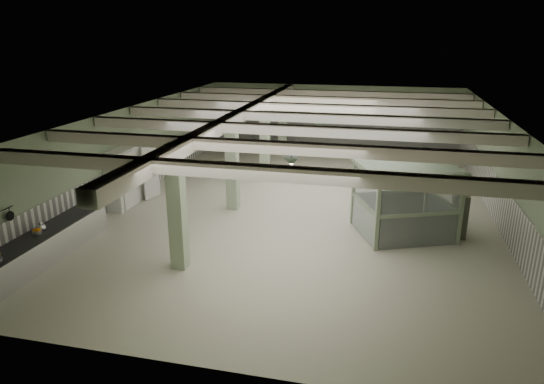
% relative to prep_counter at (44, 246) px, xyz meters
% --- Properties ---
extents(floor, '(20.00, 20.00, 0.00)m').
position_rel_prep_counter_xyz_m(floor, '(6.54, 6.54, -0.46)').
color(floor, beige).
rests_on(floor, ground).
extents(ceiling, '(14.00, 20.00, 0.02)m').
position_rel_prep_counter_xyz_m(ceiling, '(6.54, 6.54, 3.14)').
color(ceiling, beige).
rests_on(ceiling, wall_back).
extents(wall_back, '(14.00, 0.02, 3.60)m').
position_rel_prep_counter_xyz_m(wall_back, '(6.54, 16.54, 1.34)').
color(wall_back, '#98AA88').
rests_on(wall_back, floor).
extents(wall_front, '(14.00, 0.02, 3.60)m').
position_rel_prep_counter_xyz_m(wall_front, '(6.54, -3.46, 1.34)').
color(wall_front, '#98AA88').
rests_on(wall_front, floor).
extents(wall_left, '(0.02, 20.00, 3.60)m').
position_rel_prep_counter_xyz_m(wall_left, '(-0.46, 6.54, 1.34)').
color(wall_left, '#98AA88').
rests_on(wall_left, floor).
extents(wall_right, '(0.02, 20.00, 3.60)m').
position_rel_prep_counter_xyz_m(wall_right, '(13.54, 6.54, 1.34)').
color(wall_right, '#98AA88').
rests_on(wall_right, floor).
extents(wainscot_left, '(0.05, 19.90, 1.50)m').
position_rel_prep_counter_xyz_m(wainscot_left, '(-0.44, 6.54, 0.29)').
color(wainscot_left, white).
rests_on(wainscot_left, floor).
extents(wainscot_right, '(0.05, 19.90, 1.50)m').
position_rel_prep_counter_xyz_m(wainscot_right, '(13.51, 6.54, 0.29)').
color(wainscot_right, white).
rests_on(wainscot_right, floor).
extents(wainscot_back, '(13.90, 0.05, 1.50)m').
position_rel_prep_counter_xyz_m(wainscot_back, '(6.54, 16.51, 0.29)').
color(wainscot_back, white).
rests_on(wainscot_back, floor).
extents(girder, '(0.45, 19.90, 0.40)m').
position_rel_prep_counter_xyz_m(girder, '(4.04, 6.54, 2.92)').
color(girder, white).
rests_on(girder, ceiling).
extents(beam_a, '(13.90, 0.35, 0.32)m').
position_rel_prep_counter_xyz_m(beam_a, '(6.54, -0.96, 2.96)').
color(beam_a, white).
rests_on(beam_a, ceiling).
extents(beam_b, '(13.90, 0.35, 0.32)m').
position_rel_prep_counter_xyz_m(beam_b, '(6.54, 1.54, 2.96)').
color(beam_b, white).
rests_on(beam_b, ceiling).
extents(beam_c, '(13.90, 0.35, 0.32)m').
position_rel_prep_counter_xyz_m(beam_c, '(6.54, 4.04, 2.96)').
color(beam_c, white).
rests_on(beam_c, ceiling).
extents(beam_d, '(13.90, 0.35, 0.32)m').
position_rel_prep_counter_xyz_m(beam_d, '(6.54, 6.54, 2.96)').
color(beam_d, white).
rests_on(beam_d, ceiling).
extents(beam_e, '(13.90, 0.35, 0.32)m').
position_rel_prep_counter_xyz_m(beam_e, '(6.54, 9.04, 2.96)').
color(beam_e, white).
rests_on(beam_e, ceiling).
extents(beam_f, '(13.90, 0.35, 0.32)m').
position_rel_prep_counter_xyz_m(beam_f, '(6.54, 11.54, 2.96)').
color(beam_f, white).
rests_on(beam_f, ceiling).
extents(beam_g, '(13.90, 0.35, 0.32)m').
position_rel_prep_counter_xyz_m(beam_g, '(6.54, 14.04, 2.96)').
color(beam_g, white).
rests_on(beam_g, ceiling).
extents(column_a, '(0.42, 0.42, 3.60)m').
position_rel_prep_counter_xyz_m(column_a, '(4.04, 0.54, 1.34)').
color(column_a, '#A6BB96').
rests_on(column_a, floor).
extents(column_b, '(0.42, 0.42, 3.60)m').
position_rel_prep_counter_xyz_m(column_b, '(4.04, 5.54, 1.34)').
color(column_b, '#A6BB96').
rests_on(column_b, floor).
extents(column_c, '(0.42, 0.42, 3.60)m').
position_rel_prep_counter_xyz_m(column_c, '(4.04, 10.54, 1.34)').
color(column_c, '#A6BB96').
rests_on(column_c, floor).
extents(column_d, '(0.42, 0.42, 3.60)m').
position_rel_prep_counter_xyz_m(column_d, '(4.04, 14.54, 1.34)').
color(column_d, '#A6BB96').
rests_on(column_d, floor).
extents(pendant_front, '(0.44, 0.44, 0.22)m').
position_rel_prep_counter_xyz_m(pendant_front, '(7.04, 1.54, 2.59)').
color(pendant_front, '#314232').
rests_on(pendant_front, ceiling).
extents(pendant_mid, '(0.44, 0.44, 0.22)m').
position_rel_prep_counter_xyz_m(pendant_mid, '(7.04, 7.04, 2.59)').
color(pendant_mid, '#314232').
rests_on(pendant_mid, ceiling).
extents(pendant_back, '(0.44, 0.44, 0.22)m').
position_rel_prep_counter_xyz_m(pendant_back, '(7.04, 12.04, 2.59)').
color(pendant_back, '#314232').
rests_on(pendant_back, ceiling).
extents(prep_counter, '(0.92, 5.29, 0.91)m').
position_rel_prep_counter_xyz_m(prep_counter, '(0.00, 0.00, 0.00)').
color(prep_counter, silver).
rests_on(prep_counter, floor).
extents(pitcher_near, '(0.29, 0.31, 0.32)m').
position_rel_prep_counter_xyz_m(pitcher_near, '(-0.02, 0.04, 0.60)').
color(pitcher_near, silver).
rests_on(pitcher_near, prep_counter).
extents(pitcher_far, '(0.23, 0.24, 0.24)m').
position_rel_prep_counter_xyz_m(pitcher_far, '(0.03, 0.07, 0.56)').
color(pitcher_far, silver).
rests_on(pitcher_far, prep_counter).
extents(orange_bowl, '(0.31, 0.31, 0.09)m').
position_rel_prep_counter_xyz_m(orange_bowl, '(-0.03, -0.12, 0.49)').
color(orange_bowl, '#B2B2B7').
rests_on(orange_bowl, prep_counter).
extents(skillet_far, '(0.04, 0.27, 0.27)m').
position_rel_prep_counter_xyz_m(skillet_far, '(-0.34, -0.66, 1.17)').
color(skillet_far, black).
rests_on(skillet_far, hook_rail).
extents(walkin_cooler, '(0.89, 2.46, 2.26)m').
position_rel_prep_counter_xyz_m(walkin_cooler, '(-0.08, 5.26, 0.67)').
color(walkin_cooler, white).
rests_on(walkin_cooler, floor).
extents(guard_booth, '(3.70, 3.45, 2.39)m').
position_rel_prep_counter_xyz_m(guard_booth, '(10.26, 4.49, 1.18)').
color(guard_booth, gray).
rests_on(guard_booth, floor).
extents(filing_cabinet, '(0.47, 0.67, 1.45)m').
position_rel_prep_counter_xyz_m(filing_cabinet, '(12.03, 4.70, 0.27)').
color(filing_cabinet, '#505244').
rests_on(filing_cabinet, floor).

